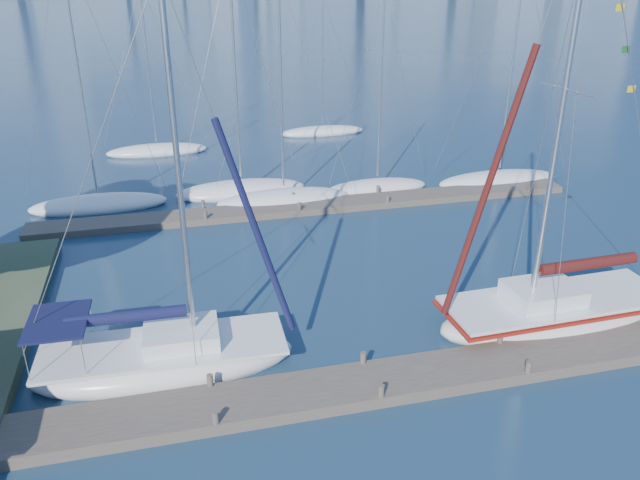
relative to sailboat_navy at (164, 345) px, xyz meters
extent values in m
plane|color=#173349|center=(6.34, -2.64, -0.99)|extent=(700.00, 700.00, 0.00)
cube|color=#4E4439|center=(6.34, -2.64, -0.79)|extent=(26.00, 2.00, 0.40)
cube|color=#4E4439|center=(8.34, 13.36, -0.81)|extent=(30.00, 1.80, 0.36)
ellipsoid|color=white|center=(0.00, 0.00, -0.74)|extent=(8.67, 3.06, 1.51)
cube|color=white|center=(0.00, 0.00, -0.03)|extent=(8.03, 2.82, 0.12)
cube|color=white|center=(0.60, -0.02, 0.32)|extent=(2.47, 1.90, 0.55)
cylinder|color=silver|center=(1.00, -0.03, 5.71)|extent=(0.18, 0.18, 11.38)
cylinder|color=silver|center=(-1.03, 0.03, 1.12)|extent=(4.07, 0.22, 0.10)
cylinder|color=#111439|center=(-1.03, 0.03, 1.22)|extent=(3.76, 0.51, 0.40)
cube|color=#111439|center=(-3.09, 0.09, 1.32)|extent=(1.88, 2.44, 0.08)
ellipsoid|color=white|center=(14.27, -0.51, -0.72)|extent=(9.29, 3.25, 1.62)
cube|color=white|center=(14.27, -0.51, 0.04)|extent=(8.60, 2.99, 0.13)
cube|color=white|center=(13.63, -0.53, 0.41)|extent=(2.64, 2.03, 0.59)
cylinder|color=silver|center=(13.19, -0.54, 7.14)|extent=(0.19, 0.19, 14.10)
cylinder|color=silver|center=(15.38, -0.49, 1.28)|extent=(4.37, 0.22, 0.11)
cylinder|color=#44100E|center=(15.38, -0.49, 1.38)|extent=(4.03, 0.53, 0.43)
cube|color=maroon|center=(14.27, -0.51, -0.15)|extent=(8.80, 3.12, 0.11)
ellipsoid|color=white|center=(-3.25, 16.45, -0.78)|extent=(7.54, 2.68, 1.14)
cylinder|color=silver|center=(-3.25, 16.45, 6.49)|extent=(0.12, 0.12, 12.87)
ellipsoid|color=white|center=(4.75, 16.81, -0.76)|extent=(8.01, 5.10, 1.24)
cylinder|color=silver|center=(4.75, 16.81, 6.10)|extent=(0.14, 0.14, 11.90)
ellipsoid|color=white|center=(6.90, 14.74, -0.77)|extent=(8.00, 4.59, 1.18)
cylinder|color=silver|center=(6.90, 14.74, 5.60)|extent=(0.13, 0.13, 11.02)
ellipsoid|color=white|center=(12.74, 15.50, -0.80)|extent=(6.42, 2.82, 1.01)
cylinder|color=silver|center=(12.74, 15.50, 5.13)|extent=(0.11, 0.11, 10.40)
ellipsoid|color=white|center=(20.46, 14.92, -0.78)|extent=(8.21, 4.46, 1.15)
cylinder|color=silver|center=(20.46, 14.92, 6.19)|extent=(0.13, 0.13, 12.27)
ellipsoid|color=white|center=(0.04, 26.97, -0.80)|extent=(7.18, 2.39, 1.05)
cylinder|color=silver|center=(0.04, 26.97, 5.23)|extent=(0.11, 0.11, 10.52)
ellipsoid|color=white|center=(12.94, 29.56, -0.81)|extent=(7.08, 3.21, 0.95)
cylinder|color=silver|center=(12.94, 29.56, 4.69)|extent=(0.10, 0.10, 9.61)
camera|label=1|loc=(0.76, -18.05, 11.46)|focal=35.00mm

